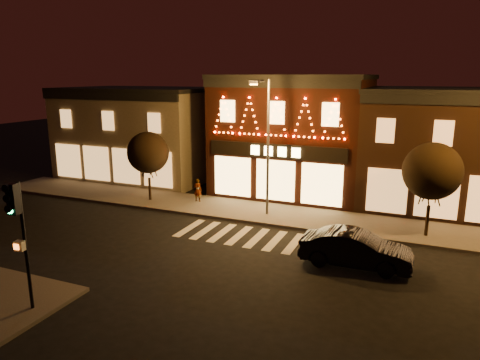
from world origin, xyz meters
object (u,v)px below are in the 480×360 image
Objects in this scene: traffic_signal_near at (18,222)px; pedestrian at (198,190)px; dark_sedan at (356,249)px; streetlamp_mid at (266,138)px.

pedestrian is at bearing 84.71° from traffic_signal_near.
traffic_signal_near reaches higher than pedestrian.
traffic_signal_near is 13.50m from dark_sedan.
streetlamp_mid reaches higher than pedestrian.
dark_sedan is (6.03, -5.02, -3.99)m from streetlamp_mid.
streetlamp_mid is 6.46m from pedestrian.
traffic_signal_near is at bearing -118.04° from streetlamp_mid.
dark_sedan is (10.06, 8.61, -2.63)m from traffic_signal_near.
streetlamp_mid is at bearing 50.25° from dark_sedan.
traffic_signal_near is 14.89m from pedestrian.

